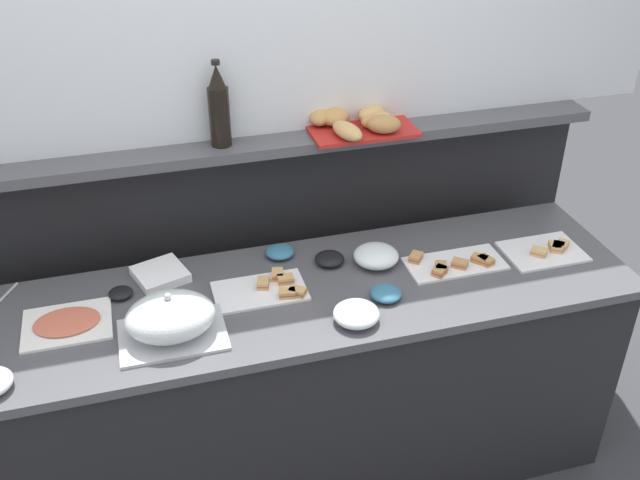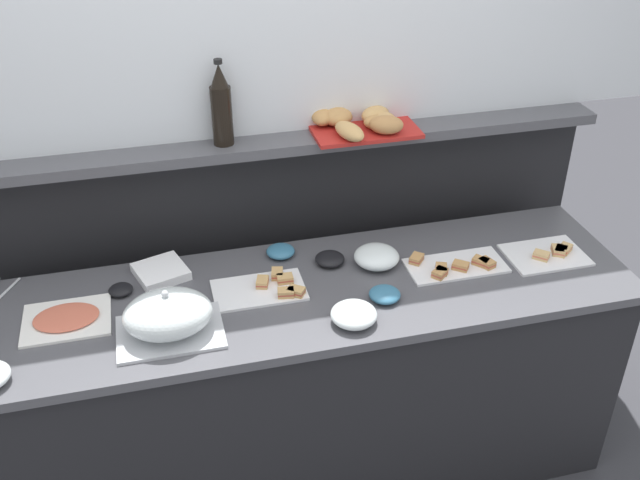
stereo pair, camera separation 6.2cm
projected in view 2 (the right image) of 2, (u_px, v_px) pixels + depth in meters
ground_plane at (271, 372)px, 3.51m from camera, size 12.00×12.00×0.00m
buffet_counter at (297, 387)px, 2.78m from camera, size 2.44×0.66×0.90m
back_ledge_unit at (270, 267)px, 3.07m from camera, size 2.64×0.22×1.29m
sandwich_platter_side at (548, 254)px, 2.73m from camera, size 0.29×0.21×0.04m
sandwich_platter_front at (455, 266)px, 2.66m from camera, size 0.36×0.18×0.04m
sandwich_platter_rear at (266, 288)px, 2.54m from camera, size 0.32×0.19×0.04m
cold_cuts_platter at (67, 319)px, 2.40m from camera, size 0.28×0.23×0.02m
serving_cloche at (168, 316)px, 2.31m from camera, size 0.34×0.24×0.17m
glass_bowl_medium at (377, 257)px, 2.67m from camera, size 0.17×0.17×0.07m
glass_bowl_small at (354, 315)px, 2.38m from camera, size 0.15×0.15×0.06m
condiment_bowl_dark at (385, 294)px, 2.49m from camera, size 0.11×0.11×0.04m
condiment_bowl_cream at (121, 290)px, 2.53m from camera, size 0.08×0.08×0.03m
condiment_bowl_red at (330, 259)px, 2.68m from camera, size 0.11×0.11×0.04m
condiment_bowl_teal at (281, 251)px, 2.73m from camera, size 0.11×0.11×0.04m
napkin_stack at (161, 272)px, 2.62m from camera, size 0.21×0.21×0.03m
wine_bottle_dark at (221, 107)px, 2.58m from camera, size 0.08×0.08×0.32m
bread_basket at (357, 122)px, 2.74m from camera, size 0.41×0.33×0.08m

